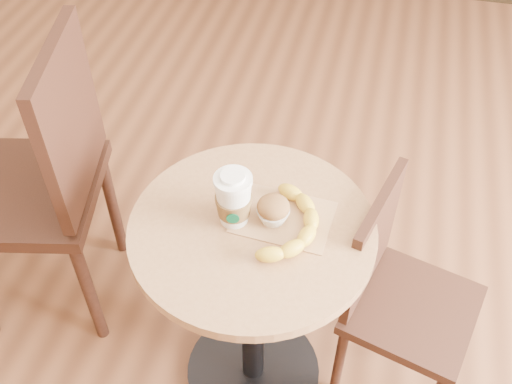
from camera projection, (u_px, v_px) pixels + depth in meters
The scene contains 7 objects.
cafe_table at pixel (253, 285), 1.66m from camera, with size 0.62×0.62×0.75m.
chair_left at pixel (43, 179), 1.85m from camera, with size 0.54×0.54×1.04m.
chair_right at pixel (397, 294), 1.72m from camera, with size 0.42×0.42×0.78m.
kraft_bag at pixel (283, 217), 1.50m from camera, with size 0.24×0.18×0.00m, color tan.
coffee_cup at pixel (234, 200), 1.44m from camera, with size 0.09×0.10×0.16m.
muffin at pixel (273, 210), 1.46m from camera, with size 0.08×0.08×0.07m.
banana at pixel (294, 224), 1.45m from camera, with size 0.15×0.28×0.04m, color gold, non-canonical shape.
Camera 1 is at (0.31, -0.87, 1.87)m, focal length 42.00 mm.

